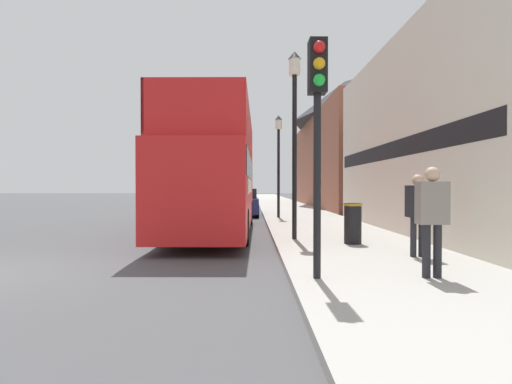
{
  "coord_description": "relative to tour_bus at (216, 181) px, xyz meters",
  "views": [
    {
      "loc": [
        5.26,
        -6.96,
        1.6
      ],
      "look_at": [
        5.41,
        6.17,
        1.43
      ],
      "focal_mm": 28.0,
      "sensor_mm": 36.0,
      "label": 1
    }
  ],
  "objects": [
    {
      "name": "lamp_post_second",
      "position": [
        2.54,
        5.16,
        1.7
      ],
      "size": [
        0.35,
        0.35,
        4.87
      ],
      "color": "black",
      "rests_on": "sidewalk"
    },
    {
      "name": "traffic_signal",
      "position": [
        2.29,
        -7.56,
        1.13
      ],
      "size": [
        0.28,
        0.42,
        3.8
      ],
      "color": "black",
      "rests_on": "sidewalk"
    },
    {
      "name": "lamp_post_nearest",
      "position": [
        2.45,
        -2.74,
        1.92
      ],
      "size": [
        0.35,
        0.35,
        5.24
      ],
      "color": "black",
      "rests_on": "sidewalk"
    },
    {
      "name": "pedestrian_second",
      "position": [
        4.71,
        -5.61,
        -0.61
      ],
      "size": [
        0.45,
        0.25,
        1.72
      ],
      "color": "#232328",
      "rests_on": "sidewalk"
    },
    {
      "name": "sidewalk",
      "position": [
        3.84,
        11.08,
        -1.72
      ],
      "size": [
        3.96,
        108.0,
        0.14
      ],
      "color": "#ADAAA3",
      "rests_on": "ground_plane"
    },
    {
      "name": "litter_bin",
      "position": [
        3.85,
        -3.66,
        -1.1
      ],
      "size": [
        0.48,
        0.48,
        1.04
      ],
      "color": "black",
      "rests_on": "sidewalk"
    },
    {
      "name": "tour_bus",
      "position": [
        0.0,
        0.0,
        0.0
      ],
      "size": [
        2.6,
        10.06,
        4.1
      ],
      "rotation": [
        0.0,
        0.0,
        -0.02
      ],
      "color": "red",
      "rests_on": "ground_plane"
    },
    {
      "name": "pedestrian_nearest",
      "position": [
        4.14,
        -7.52,
        -0.58
      ],
      "size": [
        0.47,
        0.26,
        1.78
      ],
      "color": "#232328",
      "rests_on": "sidewalk"
    },
    {
      "name": "ground_plane",
      "position": [
        -4.02,
        14.08,
        -1.79
      ],
      "size": [
        144.0,
        144.0,
        0.0
      ],
      "primitive_type": "plane",
      "color": "#4C4C4F"
    },
    {
      "name": "parked_car_ahead_of_bus",
      "position": [
        0.75,
        8.01,
        -1.08
      ],
      "size": [
        1.79,
        4.01,
        1.5
      ],
      "rotation": [
        0.0,
        0.0,
        -0.0
      ],
      "color": "navy",
      "rests_on": "ground_plane"
    },
    {
      "name": "brick_terrace_rear",
      "position": [
        8.82,
        18.49,
        3.29
      ],
      "size": [
        6.0,
        23.0,
        10.16
      ],
      "color": "#935642",
      "rests_on": "ground_plane"
    },
    {
      "name": "pub_white_frontage",
      "position": [
        8.82,
        -0.57,
        1.44
      ],
      "size": [
        6.01,
        13.08,
        6.47
      ],
      "color": "beige",
      "rests_on": "ground_plane"
    }
  ]
}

